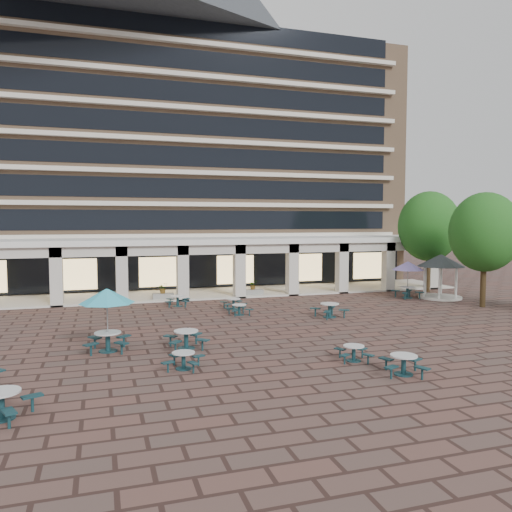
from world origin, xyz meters
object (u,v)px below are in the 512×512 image
object	(u,v)px
picnic_table_2	(404,363)
gazebo	(441,265)
planter_right	(253,290)
planter_left	(163,293)
picnic_table_1	(184,359)

from	to	relation	value
picnic_table_2	gazebo	distance (m)	20.29
picnic_table_2	planter_right	world-z (taller)	planter_right
planter_left	planter_right	xyz separation A→B (m)	(6.81, 0.00, -0.04)
picnic_table_2	gazebo	world-z (taller)	gazebo
planter_left	planter_right	distance (m)	6.81
picnic_table_1	gazebo	bearing A→B (deg)	52.04
picnic_table_1	planter_left	size ratio (longest dim) A/B	1.21
planter_left	planter_right	size ratio (longest dim) A/B	1.00
picnic_table_1	gazebo	size ratio (longest dim) A/B	0.52
planter_left	planter_right	bearing A→B (deg)	0.00
picnic_table_2	gazebo	size ratio (longest dim) A/B	0.59
gazebo	planter_left	distance (m)	20.48
picnic_table_1	gazebo	xyz separation A→B (m)	(21.00, 12.03, 2.04)
planter_left	picnic_table_1	bearing A→B (deg)	-94.24
picnic_table_1	planter_right	size ratio (longest dim) A/B	1.21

